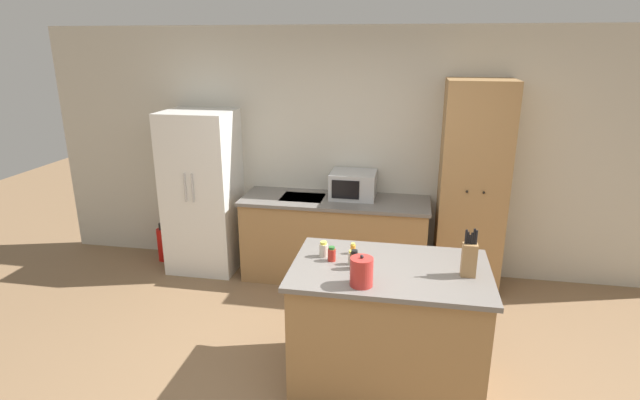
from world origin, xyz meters
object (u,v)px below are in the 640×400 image
(spice_bottle_amber_oil, at_px, (332,254))
(spice_bottle_tall_dark, at_px, (351,258))
(spice_bottle_pale_salt, at_px, (354,260))
(kettle, at_px, (362,272))
(fire_extinguisher, at_px, (163,244))
(pantry_cabinet, at_px, (472,188))
(microwave, at_px, (353,185))
(spice_bottle_short_red, at_px, (324,250))
(refrigerator, at_px, (203,192))
(knife_block, at_px, (469,258))
(spice_bottle_green_herb, at_px, (353,249))

(spice_bottle_amber_oil, bearing_deg, spice_bottle_tall_dark, -12.84)
(spice_bottle_tall_dark, height_order, spice_bottle_pale_salt, spice_bottle_pale_salt)
(kettle, relative_size, fire_extinguisher, 0.47)
(pantry_cabinet, bearing_deg, kettle, -113.46)
(spice_bottle_pale_salt, bearing_deg, pantry_cabinet, 61.96)
(microwave, xyz_separation_m, spice_bottle_short_red, (-0.01, -1.67, -0.03))
(refrigerator, xyz_separation_m, microwave, (1.63, 0.09, 0.14))
(microwave, relative_size, kettle, 2.18)
(microwave, distance_m, knife_block, 2.06)
(fire_extinguisher, bearing_deg, knife_block, -28.87)
(pantry_cabinet, relative_size, kettle, 9.87)
(spice_bottle_short_red, xyz_separation_m, spice_bottle_pale_salt, (0.24, -0.17, 0.01))
(pantry_cabinet, relative_size, fire_extinguisher, 4.62)
(pantry_cabinet, xyz_separation_m, kettle, (-0.88, -2.03, -0.02))
(spice_bottle_tall_dark, height_order, kettle, kettle)
(knife_block, bearing_deg, pantry_cabinet, 83.74)
(spice_bottle_tall_dark, relative_size, spice_bottle_short_red, 0.89)
(pantry_cabinet, height_order, spice_bottle_short_red, pantry_cabinet)
(knife_block, bearing_deg, microwave, 118.78)
(knife_block, distance_m, spice_bottle_green_herb, 0.84)
(knife_block, bearing_deg, refrigerator, 146.91)
(refrigerator, distance_m, fire_extinguisher, 0.88)
(refrigerator, height_order, fire_extinguisher, refrigerator)
(pantry_cabinet, bearing_deg, knife_block, -96.26)
(spice_bottle_pale_salt, bearing_deg, microwave, 97.13)
(microwave, relative_size, fire_extinguisher, 1.02)
(refrigerator, bearing_deg, spice_bottle_pale_salt, -43.08)
(knife_block, height_order, fire_extinguisher, knife_block)
(knife_block, relative_size, spice_bottle_pale_salt, 2.43)
(pantry_cabinet, distance_m, microwave, 1.18)
(spice_bottle_amber_oil, bearing_deg, fire_extinguisher, 143.18)
(spice_bottle_tall_dark, bearing_deg, pantry_cabinet, 60.26)
(spice_bottle_green_herb, height_order, kettle, kettle)
(spice_bottle_amber_oil, height_order, fire_extinguisher, spice_bottle_amber_oil)
(kettle, bearing_deg, pantry_cabinet, 66.54)
(fire_extinguisher, bearing_deg, spice_bottle_short_red, -36.64)
(pantry_cabinet, bearing_deg, spice_bottle_pale_salt, -118.04)
(microwave, distance_m, spice_bottle_tall_dark, 1.78)
(pantry_cabinet, xyz_separation_m, spice_bottle_tall_dark, (-0.98, -1.72, -0.07))
(fire_extinguisher, bearing_deg, refrigerator, -4.82)
(spice_bottle_short_red, bearing_deg, microwave, 89.51)
(refrigerator, relative_size, knife_block, 5.23)
(knife_block, distance_m, spice_bottle_tall_dark, 0.79)
(refrigerator, distance_m, spice_bottle_tall_dark, 2.48)
(knife_block, height_order, spice_bottle_amber_oil, knife_block)
(spice_bottle_amber_oil, distance_m, kettle, 0.42)
(knife_block, distance_m, kettle, 0.74)
(pantry_cabinet, relative_size, spice_bottle_pale_salt, 15.30)
(microwave, height_order, spice_bottle_short_red, microwave)
(spice_bottle_short_red, bearing_deg, knife_block, -7.60)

